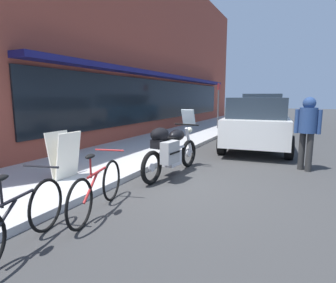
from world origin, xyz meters
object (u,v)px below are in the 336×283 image
at_px(parked_car_down_block, 263,112).
at_px(parked_bicycle, 97,189).
at_px(parked_minivan, 258,121).
at_px(sandwich_board_sign, 64,155).
at_px(touring_motorcycle, 171,148).
at_px(pedestrian_walking, 308,125).
at_px(second_bicycle_by_cafe, 17,220).
at_px(parking_sign_pole, 218,101).

bearing_deg(parked_car_down_block, parked_bicycle, 175.82).
bearing_deg(parked_minivan, sandwich_board_sign, 153.62).
relative_size(touring_motorcycle, sandwich_board_sign, 2.49).
distance_m(pedestrian_walking, second_bicycle_by_cafe, 5.99).
bearing_deg(parked_car_down_block, pedestrian_walking, -165.98).
bearing_deg(touring_motorcycle, parked_minivan, -15.12).
bearing_deg(sandwich_board_sign, parking_sign_pole, -1.73).
bearing_deg(parked_minivan, parking_sign_pole, 31.43).
relative_size(parking_sign_pole, parked_car_down_block, 0.48).
height_order(sandwich_board_sign, parking_sign_pole, parking_sign_pole).
distance_m(touring_motorcycle, parked_car_down_block, 9.48).
distance_m(parked_bicycle, parking_sign_pole, 10.81).
bearing_deg(sandwich_board_sign, parked_car_down_block, -12.36).
relative_size(sandwich_board_sign, parking_sign_pole, 0.40).
xyz_separation_m(pedestrian_walking, sandwich_board_sign, (-3.18, 4.28, -0.50)).
bearing_deg(sandwich_board_sign, parked_minivan, -26.38).
bearing_deg(second_bicycle_by_cafe, touring_motorcycle, -3.94).
distance_m(pedestrian_walking, parked_car_down_block, 7.87).
distance_m(parked_bicycle, pedestrian_walking, 4.92).
xyz_separation_m(touring_motorcycle, parking_sign_pole, (8.47, 1.36, 0.87)).
relative_size(touring_motorcycle, parked_car_down_block, 0.47).
height_order(sandwich_board_sign, second_bicycle_by_cafe, sandwich_board_sign).
height_order(sandwich_board_sign, parked_car_down_block, parked_car_down_block).
bearing_deg(sandwich_board_sign, pedestrian_walking, -53.36).
relative_size(parked_minivan, sandwich_board_sign, 5.40).
height_order(touring_motorcycle, parked_bicycle, touring_motorcycle).
height_order(parked_minivan, parking_sign_pole, parking_sign_pole).
height_order(parked_bicycle, parked_car_down_block, parked_car_down_block).
bearing_deg(parked_bicycle, second_bicycle_by_cafe, 175.53).
xyz_separation_m(pedestrian_walking, second_bicycle_by_cafe, (-5.22, 2.85, -0.70)).
relative_size(pedestrian_walking, parking_sign_pole, 0.75).
height_order(touring_motorcycle, parking_sign_pole, parking_sign_pole).
xyz_separation_m(parked_minivan, parking_sign_pole, (4.15, 2.53, 0.58)).
relative_size(parked_car_down_block, second_bicycle_by_cafe, 2.90).
bearing_deg(parked_minivan, pedestrian_walking, -150.16).
height_order(parked_bicycle, pedestrian_walking, pedestrian_walking).
height_order(parked_minivan, pedestrian_walking, pedestrian_walking).
height_order(parked_bicycle, second_bicycle_by_cafe, second_bicycle_by_cafe).
distance_m(pedestrian_walking, parking_sign_pole, 7.78).
bearing_deg(parked_minivan, parked_bicycle, 168.66).
bearing_deg(pedestrian_walking, sandwich_board_sign, 126.64).
bearing_deg(parking_sign_pole, parked_car_down_block, -64.98).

